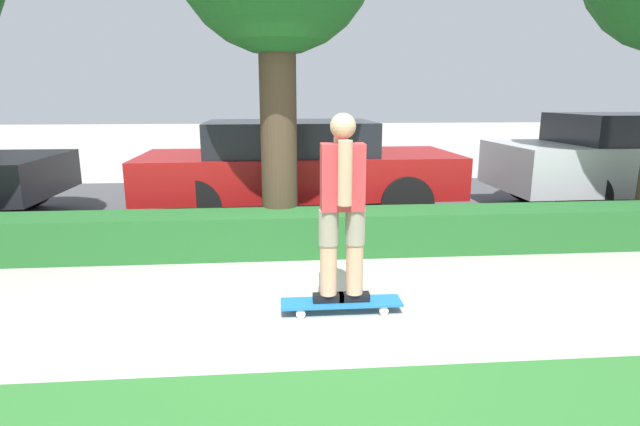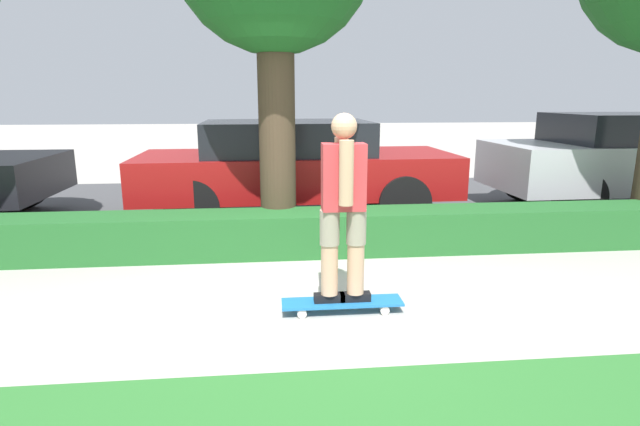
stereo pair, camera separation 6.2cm
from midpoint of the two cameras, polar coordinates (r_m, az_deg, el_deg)
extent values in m
plane|color=#ADA89E|center=(4.37, 0.00, -10.91)|extent=(60.00, 60.00, 0.00)
cube|color=#474749|center=(8.38, -2.42, 0.91)|extent=(18.55, 5.00, 0.01)
cube|color=#236028|center=(5.80, -1.33, -2.23)|extent=(18.55, 0.60, 0.49)
cube|color=#1E6BAD|center=(4.29, 2.85, -10.15)|extent=(1.02, 0.24, 0.02)
cylinder|color=silver|center=(4.29, 7.70, -10.99)|extent=(0.08, 0.04, 0.08)
cylinder|color=silver|center=(4.45, 7.20, -10.05)|extent=(0.08, 0.04, 0.08)
cylinder|color=silver|center=(4.20, -1.79, -11.41)|extent=(0.08, 0.04, 0.08)
cylinder|color=silver|center=(4.36, -1.92, -10.43)|extent=(0.08, 0.04, 0.08)
cube|color=black|center=(4.26, 1.37, -9.66)|extent=(0.26, 0.09, 0.07)
cylinder|color=tan|center=(4.12, 1.40, -4.57)|extent=(0.14, 0.14, 0.72)
cylinder|color=gray|center=(4.06, 1.42, -1.65)|extent=(0.16, 0.16, 0.29)
cube|color=black|center=(4.29, 4.34, -9.54)|extent=(0.26, 0.09, 0.07)
cylinder|color=tan|center=(4.15, 4.43, -4.48)|extent=(0.14, 0.14, 0.72)
cylinder|color=gray|center=(4.09, 4.49, -1.58)|extent=(0.16, 0.16, 0.29)
cube|color=#C6383D|center=(3.99, 3.03, 4.12)|extent=(0.35, 0.19, 0.54)
cylinder|color=tan|center=(3.84, 3.33, 4.57)|extent=(0.11, 0.11, 0.50)
cylinder|color=tan|center=(4.12, 2.76, 5.17)|extent=(0.11, 0.11, 0.50)
sphere|color=tan|center=(3.95, 3.10, 9.88)|extent=(0.20, 0.20, 0.20)
cylinder|color=#423323|center=(5.96, -4.45, 9.17)|extent=(0.43, 0.43, 2.74)
cylinder|color=black|center=(9.42, -30.34, 2.78)|extent=(0.75, 0.24, 0.75)
cube|color=maroon|center=(7.48, -2.11, 4.56)|extent=(4.65, 1.90, 0.59)
cube|color=black|center=(7.42, -3.22, 8.62)|extent=(2.44, 1.63, 0.47)
cylinder|color=black|center=(6.96, 10.09, 1.21)|extent=(0.73, 0.21, 0.73)
cylinder|color=black|center=(8.52, 7.30, 3.50)|extent=(0.73, 0.21, 0.73)
cylinder|color=black|center=(6.81, -13.84, 0.78)|extent=(0.73, 0.21, 0.73)
cylinder|color=black|center=(8.40, -12.16, 3.18)|extent=(0.73, 0.21, 0.73)
cylinder|color=black|center=(8.02, 28.14, 1.48)|extent=(0.75, 0.21, 0.75)
cylinder|color=black|center=(9.38, 22.91, 3.50)|extent=(0.75, 0.21, 0.75)
camera|label=1|loc=(0.03, 90.38, -0.09)|focal=28.00mm
camera|label=2|loc=(0.03, -89.62, 0.09)|focal=28.00mm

